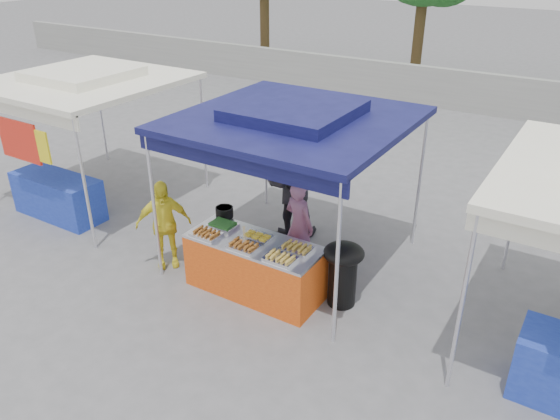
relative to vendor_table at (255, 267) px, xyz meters
The scene contains 20 objects.
ground_plane 0.44m from the vendor_table, 90.00° to the left, with size 80.00×80.00×0.00m, color slate.
back_wall 11.10m from the vendor_table, 90.00° to the left, with size 40.00×0.25×1.20m, color gray.
main_canopy 2.22m from the vendor_table, 90.00° to the left, with size 3.20×3.20×2.57m.
neighbor_stall_left 4.70m from the vendor_table, behind, with size 3.20×3.20×2.57m.
vendor_table is the anchor object (origin of this frame).
food_tray_fl 0.85m from the vendor_table, 160.29° to the right, with size 0.42×0.30×0.07m.
food_tray_fm 0.52m from the vendor_table, 92.12° to the right, with size 0.42×0.30×0.07m.
food_tray_fr 0.79m from the vendor_table, 22.06° to the right, with size 0.42×0.30×0.07m.
food_tray_bl 0.79m from the vendor_table, behind, with size 0.42×0.30×0.07m.
food_tray_bm 0.47m from the vendor_table, 89.82° to the left, with size 0.42×0.30×0.07m.
food_tray_br 0.80m from the vendor_table, ahead, with size 0.42×0.30×0.07m.
cooking_pot 1.04m from the vendor_table, 154.39° to the left, with size 0.27×0.27×0.16m, color black.
skewer_cup 0.50m from the vendor_table, 109.07° to the right, with size 0.08×0.08×0.10m, color silver.
wok_burner 1.29m from the vendor_table, 18.63° to the left, with size 0.58×0.58×0.97m.
crate_left 0.74m from the vendor_table, 120.39° to the left, with size 0.53×0.37×0.32m, color #172DBD.
crate_right 0.83m from the vendor_table, 67.13° to the left, with size 0.45×0.31×0.27m, color #172DBD.
crate_stacked 0.78m from the vendor_table, 67.13° to the left, with size 0.42×0.30×0.25m, color #172DBD.
vendor_woman 1.00m from the vendor_table, 77.62° to the left, with size 0.54×0.35×1.48m, color #A0668D.
helper_man 1.97m from the vendor_table, 104.22° to the left, with size 0.89×0.69×1.83m, color #232328.
customer_person 1.65m from the vendor_table, behind, with size 0.85×0.36×1.46m, color #FFF238.
Camera 1 is at (3.87, -5.62, 4.73)m, focal length 35.00 mm.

